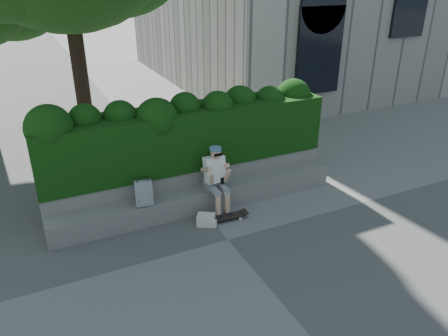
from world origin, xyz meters
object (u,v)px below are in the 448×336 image
backpack_plaid (144,193)px  backpack_ground (206,220)px  skateboard (225,217)px  person (216,177)px

backpack_plaid → backpack_ground: (1.04, -0.50, -0.58)m
skateboard → backpack_plaid: size_ratio=1.80×
person → skateboard: (-0.02, -0.44, -0.68)m
person → backpack_ground: 0.87m
backpack_plaid → backpack_ground: backpack_plaid is taller
person → backpack_plaid: bearing=176.8°
person → skateboard: bearing=-92.9°
person → skateboard: 0.81m
skateboard → backpack_plaid: backpack_plaid is taller
skateboard → backpack_ground: bearing=-177.7°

